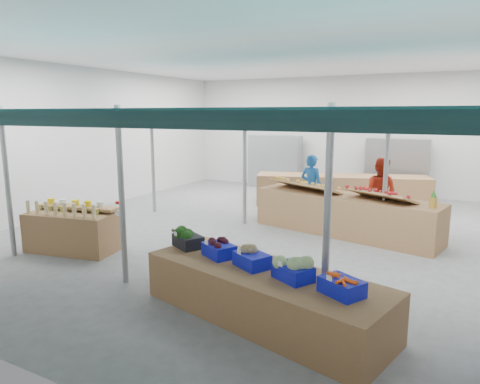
{
  "coord_description": "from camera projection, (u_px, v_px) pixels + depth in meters",
  "views": [
    {
      "loc": [
        3.99,
        -9.26,
        2.87
      ],
      "look_at": [
        -0.03,
        -1.6,
        1.27
      ],
      "focal_mm": 32.0,
      "sensor_mm": 36.0,
      "label": 1
    }
  ],
  "objects": [
    {
      "name": "floor",
      "position": [
        272.0,
        233.0,
        10.41
      ],
      "size": [
        13.0,
        13.0,
        0.0
      ],
      "primitive_type": "plane",
      "color": "slate",
      "rests_on": "ground"
    },
    {
      "name": "hall",
      "position": [
        295.0,
        122.0,
        11.18
      ],
      "size": [
        13.0,
        13.0,
        13.0
      ],
      "color": "silver",
      "rests_on": "ground"
    },
    {
      "name": "pole_grid",
      "position": [
        272.0,
        169.0,
        8.21
      ],
      "size": [
        10.0,
        4.6,
        3.0
      ],
      "color": "gray",
      "rests_on": "floor"
    },
    {
      "name": "awnings",
      "position": [
        273.0,
        118.0,
        8.04
      ],
      "size": [
        9.5,
        7.08,
        0.3
      ],
      "color": "#0B272F",
      "rests_on": "pole_grid"
    },
    {
      "name": "back_shelving_left",
      "position": [
        275.0,
        162.0,
        16.6
      ],
      "size": [
        2.0,
        0.5,
        2.0
      ],
      "primitive_type": "cube",
      "color": "#B23F33",
      "rests_on": "floor"
    },
    {
      "name": "back_shelving_right",
      "position": [
        397.0,
        169.0,
        14.54
      ],
      "size": [
        2.0,
        0.5,
        2.0
      ],
      "primitive_type": "cube",
      "color": "#B23F33",
      "rests_on": "floor"
    },
    {
      "name": "bottle_shelf",
      "position": [
        73.0,
        230.0,
        8.99
      ],
      "size": [
        1.98,
        1.42,
        1.1
      ],
      "rotation": [
        0.0,
        0.0,
        0.2
      ],
      "color": "brown",
      "rests_on": "floor"
    },
    {
      "name": "veg_counter",
      "position": [
        263.0,
        294.0,
        6.03
      ],
      "size": [
        3.84,
        2.08,
        0.71
      ],
      "primitive_type": "cube",
      "rotation": [
        0.0,
        0.0,
        -0.25
      ],
      "color": "brown",
      "rests_on": "floor"
    },
    {
      "name": "fruit_counter",
      "position": [
        344.0,
        215.0,
        10.22
      ],
      "size": [
        4.56,
        1.97,
        0.95
      ],
      "primitive_type": "cube",
      "rotation": [
        0.0,
        0.0,
        -0.21
      ],
      "color": "brown",
      "rests_on": "floor"
    },
    {
      "name": "far_counter",
      "position": [
        341.0,
        190.0,
        13.45
      ],
      "size": [
        5.33,
        2.7,
        0.95
      ],
      "primitive_type": "cube",
      "rotation": [
        0.0,
        0.0,
        0.33
      ],
      "color": "brown",
      "rests_on": "floor"
    },
    {
      "name": "vendor_left",
      "position": [
        311.0,
        187.0,
        11.65
      ],
      "size": [
        0.72,
        0.55,
        1.77
      ],
      "primitive_type": "imported",
      "rotation": [
        0.0,
        0.0,
        2.93
      ],
      "color": "#18519D",
      "rests_on": "floor"
    },
    {
      "name": "vendor_right",
      "position": [
        380.0,
        193.0,
        10.83
      ],
      "size": [
        0.98,
        0.84,
        1.77
      ],
      "primitive_type": "imported",
      "rotation": [
        0.0,
        0.0,
        2.93
      ],
      "color": "#AD2715",
      "rests_on": "floor"
    },
    {
      "name": "crate_broccoli",
      "position": [
        188.0,
        238.0,
        6.97
      ],
      "size": [
        0.61,
        0.55,
        0.35
      ],
      "rotation": [
        0.0,
        0.0,
        -0.5
      ],
      "color": "black",
      "rests_on": "veg_counter"
    },
    {
      "name": "crate_beets",
      "position": [
        219.0,
        248.0,
        6.51
      ],
      "size": [
        0.61,
        0.55,
        0.29
      ],
      "rotation": [
        0.0,
        0.0,
        -0.5
      ],
      "color": "#1118BB",
      "rests_on": "veg_counter"
    },
    {
      "name": "crate_celeriac",
      "position": [
        252.0,
        257.0,
        6.07
      ],
      "size": [
        0.61,
        0.55,
        0.31
      ],
      "rotation": [
        0.0,
        0.0,
        -0.5
      ],
      "color": "#1118BB",
      "rests_on": "veg_counter"
    },
    {
      "name": "crate_cabbage",
      "position": [
        293.0,
        268.0,
        5.6
      ],
      "size": [
        0.61,
        0.55,
        0.35
      ],
      "rotation": [
        0.0,
        0.0,
        -0.5
      ],
      "color": "#1118BB",
      "rests_on": "veg_counter"
    },
    {
      "name": "crate_carrots",
      "position": [
        342.0,
        286.0,
        5.14
      ],
      "size": [
        0.61,
        0.55,
        0.29
      ],
      "rotation": [
        0.0,
        0.0,
        -0.5
      ],
      "color": "#1118BB",
      "rests_on": "veg_counter"
    },
    {
      "name": "sparrow",
      "position": [
        175.0,
        232.0,
        6.96
      ],
      "size": [
        0.12,
        0.09,
        0.11
      ],
      "rotation": [
        0.0,
        0.0,
        -0.5
      ],
      "color": "brown",
      "rests_on": "crate_broccoli"
    },
    {
      "name": "pole_ribbon",
      "position": [
        118.0,
        204.0,
        8.58
      ],
      "size": [
        0.12,
        0.12,
        0.28
      ],
      "color": "#B1150B",
      "rests_on": "pole_grid"
    },
    {
      "name": "apple_heap_yellow",
      "position": [
        305.0,
        184.0,
        10.69
      ],
      "size": [
        2.02,
        1.42,
        0.27
      ],
      "rotation": [
        0.0,
        0.0,
        -0.42
      ],
      "color": "#997247",
      "rests_on": "fruit_counter"
    },
    {
      "name": "apple_heap_red",
      "position": [
        381.0,
        194.0,
        9.46
      ],
      "size": [
        1.66,
        1.26,
        0.27
      ],
      "rotation": [
        0.0,
        0.0,
        -0.42
      ],
      "color": "#997247",
      "rests_on": "fruit_counter"
    },
    {
      "name": "pineapple",
      "position": [
        433.0,
        199.0,
        8.75
      ],
      "size": [
        0.14,
        0.14,
        0.39
      ],
      "rotation": [
        0.0,
        0.0,
        -0.42
      ],
      "color": "#8C6019",
      "rests_on": "fruit_counter"
    }
  ]
}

